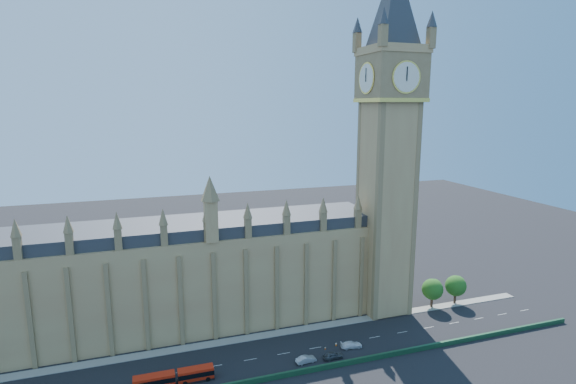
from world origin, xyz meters
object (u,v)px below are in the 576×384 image
object	(u,v)px
red_bus	(174,378)
car_grey	(333,355)
car_silver	(306,359)
car_white	(351,345)

from	to	relation	value
red_bus	car_grey	world-z (taller)	red_bus
car_grey	car_silver	xyz separation A→B (m)	(-6.47, 0.43, -0.01)
red_bus	car_grey	distance (m)	35.42
red_bus	car_grey	bearing A→B (deg)	-2.02
car_grey	car_silver	bearing A→B (deg)	85.97
red_bus	car_grey	size ratio (longest dim) A/B	3.56
car_silver	car_white	size ratio (longest dim) A/B	0.91
car_grey	car_silver	size ratio (longest dim) A/B	0.98
car_silver	red_bus	bearing A→B (deg)	81.78
car_white	red_bus	bearing A→B (deg)	98.12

